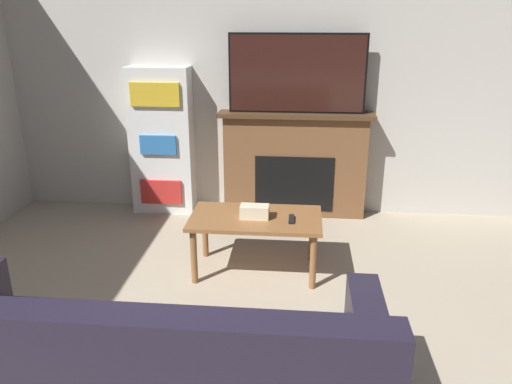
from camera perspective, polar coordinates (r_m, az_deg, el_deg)
name	(u,v)px	position (r m, az deg, el deg)	size (l,w,h in m)	color
wall_back	(260,79)	(5.02, 0.41, 12.79)	(6.04, 0.06, 2.70)	beige
fireplace	(295,164)	(5.03, 4.44, 3.19)	(1.51, 0.28, 1.05)	brown
tv	(297,74)	(4.83, 4.72, 13.32)	(1.30, 0.03, 0.74)	black
couch	(150,382)	(2.60, -12.03, -20.45)	(2.20, 0.85, 0.87)	black
coffee_table	(256,224)	(3.89, -0.04, -3.68)	(1.02, 0.57, 0.47)	brown
tissue_box	(255,212)	(3.83, -0.17, -2.26)	(0.22, 0.12, 0.10)	beige
remote_control	(291,219)	(3.80, 4.06, -3.11)	(0.04, 0.15, 0.02)	black
bookshelf	(162,141)	(5.14, -10.71, 5.70)	(0.62, 0.29, 1.48)	white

